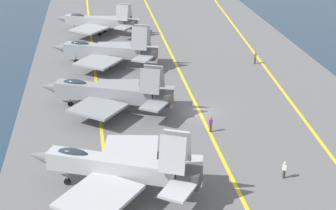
# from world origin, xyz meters

# --- Properties ---
(ground_plane) EXTENTS (2000.00, 2000.00, 0.00)m
(ground_plane) POSITION_xyz_m (0.00, 0.00, 0.00)
(ground_plane) COLOR #23384C
(carrier_deck) EXTENTS (190.00, 41.96, 0.40)m
(carrier_deck) POSITION_xyz_m (0.00, 0.00, 0.20)
(carrier_deck) COLOR slate
(carrier_deck) RESTS_ON ground
(deck_stripe_foul_line) EXTENTS (170.62, 12.12, 0.01)m
(deck_stripe_foul_line) POSITION_xyz_m (0.00, -11.54, 0.40)
(deck_stripe_foul_line) COLOR yellow
(deck_stripe_foul_line) RESTS_ON carrier_deck
(deck_stripe_centerline) EXTENTS (171.00, 0.36, 0.01)m
(deck_stripe_centerline) POSITION_xyz_m (0.00, 0.00, 0.40)
(deck_stripe_centerline) COLOR yellow
(deck_stripe_centerline) RESTS_ON carrier_deck
(deck_stripe_edge_line) EXTENTS (170.97, 3.96, 0.01)m
(deck_stripe_edge_line) POSITION_xyz_m (0.00, 11.54, 0.40)
(deck_stripe_edge_line) COLOR yellow
(deck_stripe_edge_line) RESTS_ON carrier_deck
(parked_jet_second) EXTENTS (14.14, 15.53, 6.43)m
(parked_jet_second) POSITION_xyz_m (-15.33, 10.45, 2.93)
(parked_jet_second) COLOR #A8AAAF
(parked_jet_second) RESTS_ON carrier_deck
(parked_jet_third) EXTENTS (12.12, 16.12, 5.91)m
(parked_jet_third) POSITION_xyz_m (2.10, 10.53, 2.66)
(parked_jet_third) COLOR gray
(parked_jet_third) RESTS_ON carrier_deck
(parked_jet_fourth) EXTENTS (12.71, 15.85, 6.30)m
(parked_jet_fourth) POSITION_xyz_m (18.09, 10.08, 2.65)
(parked_jet_fourth) COLOR gray
(parked_jet_fourth) RESTS_ON carrier_deck
(parked_jet_fifth) EXTENTS (12.21, 14.98, 5.57)m
(parked_jet_fifth) POSITION_xyz_m (35.26, 10.94, 2.57)
(parked_jet_fifth) COLOR #93999E
(parked_jet_fifth) RESTS_ON carrier_deck
(crew_white_vest) EXTENTS (0.43, 0.46, 1.69)m
(crew_white_vest) POSITION_xyz_m (-15.20, -4.66, 1.33)
(crew_white_vest) COLOR #383328
(crew_white_vest) RESTS_ON carrier_deck
(crew_purple_vest) EXTENTS (0.27, 0.39, 1.77)m
(crew_purple_vest) POSITION_xyz_m (-5.09, -0.12, 1.37)
(crew_purple_vest) COLOR #383328
(crew_purple_vest) RESTS_ON carrier_deck
(crew_brown_vest) EXTENTS (0.46, 0.43, 1.77)m
(crew_brown_vest) POSITION_xyz_m (15.74, -11.50, 1.37)
(crew_brown_vest) COLOR #383328
(crew_brown_vest) RESTS_ON carrier_deck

